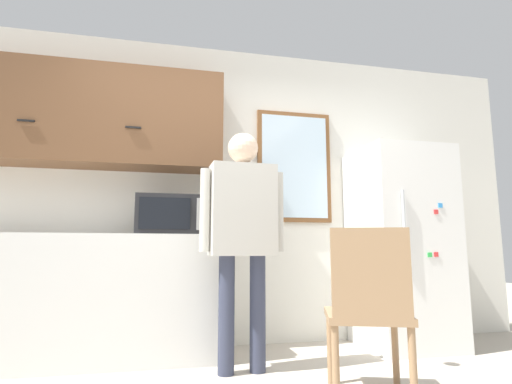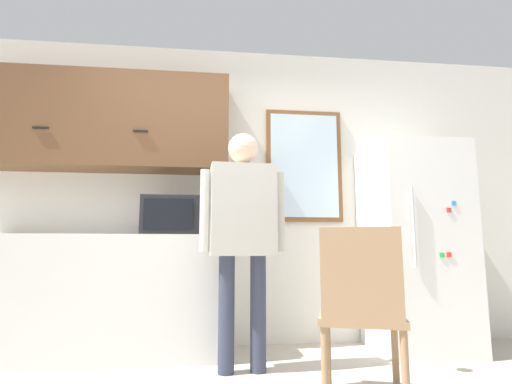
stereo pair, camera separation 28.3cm
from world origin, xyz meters
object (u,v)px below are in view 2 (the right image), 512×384
object	(u,v)px
microwave	(177,216)
chair	(361,306)
refrigerator	(415,246)
person	(243,222)

from	to	relation	value
microwave	chair	distance (m)	1.61
refrigerator	microwave	bearing A→B (deg)	-179.34
chair	refrigerator	bearing A→B (deg)	-111.31
chair	person	bearing A→B (deg)	-29.58
refrigerator	chair	xyz separation A→B (m)	(-0.90, -1.08, -0.34)
refrigerator	chair	world-z (taller)	refrigerator
person	refrigerator	xyz separation A→B (m)	(1.49, 0.42, -0.16)
microwave	refrigerator	size ratio (longest dim) A/B	0.31
person	refrigerator	bearing A→B (deg)	12.22
refrigerator	chair	size ratio (longest dim) A/B	1.82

